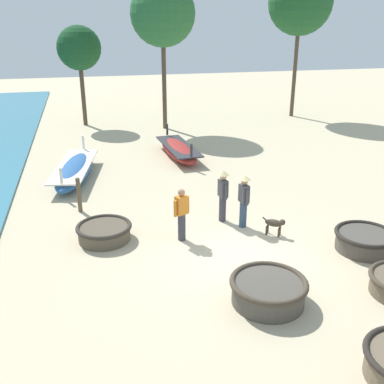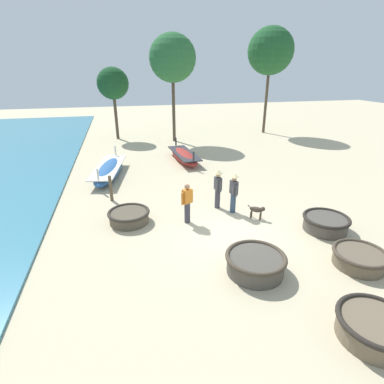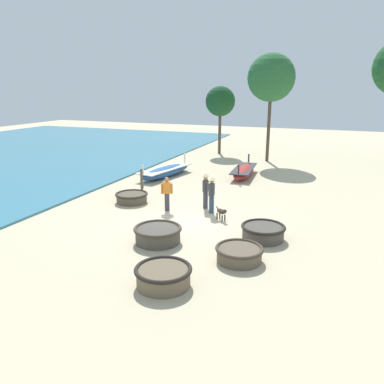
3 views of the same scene
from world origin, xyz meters
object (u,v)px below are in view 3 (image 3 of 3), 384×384
Objects in this scene: coracle_center at (263,232)px; dog at (222,212)px; fisherman_by_coracle at (212,192)px; tree_tall_back at (271,78)px; coracle_beside_post at (158,234)px; long_boat_white_hull at (166,171)px; coracle_front_right at (132,197)px; coracle_front_left at (239,253)px; mooring_post_shoreline at (142,180)px; tree_rightmost at (220,102)px; fisherman_standing_right at (206,188)px; long_boat_red_hull at (244,171)px; fisherman_with_hat at (167,193)px; coracle_far_left at (163,275)px.

dog is (-2.04, 1.40, 0.07)m from coracle_center.
fisherman_by_coracle is 14.30m from tree_tall_back.
coracle_beside_post is 0.36× the size of long_boat_white_hull.
dog is (4.89, -0.88, 0.11)m from coracle_front_right.
coracle_center is at bearing -80.01° from tree_tall_back.
mooring_post_shoreline is at bearing 137.52° from coracle_front_left.
tree_rightmost is at bearing 86.50° from long_boat_white_hull.
tree_rightmost reaches higher than coracle_beside_post.
fisherman_by_coracle is 5.38m from mooring_post_shoreline.
coracle_beside_post is 18.15m from tree_tall_back.
coracle_front_right is at bearing -73.39° from mooring_post_shoreline.
fisherman_by_coracle is (0.48, -0.56, 0.00)m from fisherman_standing_right.
tree_tall_back is at bearing 99.99° from coracle_center.
tree_rightmost is 0.71× the size of tree_tall_back.
coracle_front_left is 5.66m from fisherman_standing_right.
long_boat_red_hull is (-3.15, 9.81, 0.03)m from coracle_center.
fisherman_with_hat is 1.34× the size of mooring_post_shoreline.
tree_tall_back is (2.02, 13.75, 5.30)m from fisherman_with_hat.
coracle_far_left is 1.42× the size of mooring_post_shoreline.
fisherman_by_coracle is (0.40, -7.63, 0.63)m from long_boat_red_hull.
fisherman_by_coracle is at bearing -49.01° from long_boat_white_hull.
coracle_beside_post is 5.21m from coracle_front_right.
fisherman_standing_right is at bearing 130.90° from fisherman_by_coracle.
coracle_front_left is 12.23m from long_boat_red_hull.
coracle_beside_post reaches higher than dog.
long_boat_white_hull is at bearing 130.99° from fisherman_by_coracle.
tree_rightmost reaches higher than dog.
dog is at bearing -10.26° from coracle_front_right.
dog is 0.50× the size of mooring_post_shoreline.
long_boat_red_hull is at bearing 63.39° from coracle_front_right.
fisherman_standing_right is (-3.24, 2.74, 0.66)m from coracle_center.
mooring_post_shoreline is at bearing -113.84° from tree_tall_back.
fisherman_with_hat is (-2.77, 6.17, 0.53)m from coracle_far_left.
coracle_center is 1.03× the size of coracle_front_right.
long_boat_white_hull is 2.96× the size of fisherman_by_coracle.
mooring_post_shoreline is at bearing 122.15° from coracle_far_left.
coracle_front_left is at bearing -59.29° from fisherman_standing_right.
coracle_front_right is at bearing -173.06° from fisherman_standing_right.
long_boat_red_hull is 8.15m from tree_tall_back.
fisherman_by_coracle is at bearing 96.69° from coracle_far_left.
long_boat_red_hull is at bearing -94.25° from tree_tall_back.
fisherman_with_hat is (-4.39, 3.86, 0.57)m from coracle_front_left.
mooring_post_shoreline is at bearing 150.71° from dog.
long_boat_red_hull reaches higher than coracle_far_left.
coracle_front_right is 2.75× the size of dog.
fisherman_standing_right is 0.30× the size of tree_rightmost.
coracle_center is 1.05× the size of coracle_front_left.
coracle_center is 5.10m from fisherman_with_hat.
long_boat_white_hull is (-0.83, 5.65, 0.08)m from coracle_front_right.
coracle_front_left is 18.71m from tree_tall_back.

